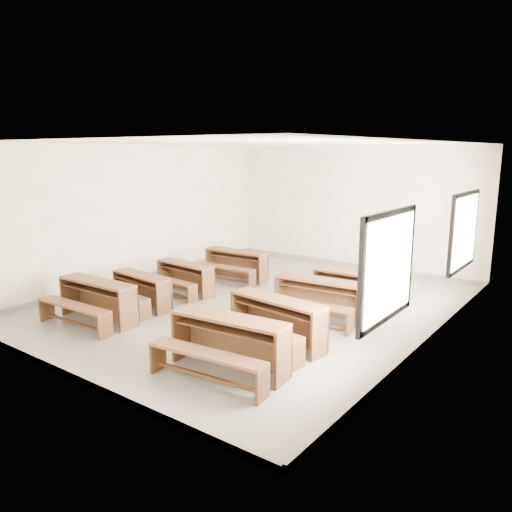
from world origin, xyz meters
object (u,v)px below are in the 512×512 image
Objects in this scene: desk_set_4 at (227,340)px; desk_set_6 at (318,296)px; desk_set_1 at (140,288)px; desk_set_5 at (275,318)px; desk_set_3 at (235,263)px; desk_set_2 at (184,276)px; desk_set_0 at (95,298)px; desk_set_7 at (349,286)px.

desk_set_4 is 2.72m from desk_set_6.
desk_set_6 is (3.18, 1.49, 0.05)m from desk_set_1.
desk_set_5 reaches higher than desk_set_6.
desk_set_1 is at bearing 153.96° from desk_set_4.
desk_set_4 reaches higher than desk_set_3.
desk_set_3 reaches higher than desk_set_2.
desk_set_7 is (3.24, 3.66, -0.05)m from desk_set_0.
desk_set_0 is 0.95× the size of desk_set_5.
desk_set_5 is 2.65m from desk_set_7.
desk_set_2 is at bearing 137.71° from desk_set_4.
desk_set_4 reaches higher than desk_set_2.
desk_set_0 is at bearing -83.60° from desk_set_1.
desk_set_0 is at bearing -156.56° from desk_set_5.
desk_set_4 is (3.14, -4.05, 0.04)m from desk_set_3.
desk_set_7 is (-0.02, 2.65, -0.05)m from desk_set_5.
desk_set_6 is at bearing 8.35° from desk_set_2.
desk_set_7 is at bearing 46.66° from desk_set_0.
desk_set_4 is (3.29, -1.23, 0.07)m from desk_set_1.
desk_set_6 is at bearing -97.32° from desk_set_7.
desk_set_2 is 0.99× the size of desk_set_7.
desk_set_4 reaches higher than desk_set_6.
desk_set_1 is 3.27m from desk_set_5.
desk_set_0 is 1.04× the size of desk_set_3.
desk_set_6 is (3.20, 0.24, 0.05)m from desk_set_2.
desk_set_5 reaches higher than desk_set_2.
desk_set_5 is at bearing -91.64° from desk_set_6.
desk_set_0 is 4.05m from desk_set_6.
desk_set_2 is 3.53m from desk_set_5.
desk_set_1 is 0.84× the size of desk_set_4.
desk_set_2 is 0.84× the size of desk_set_4.
desk_set_2 is at bearing 89.03° from desk_set_0.
desk_set_2 is 0.88× the size of desk_set_6.
desk_set_0 is 1.11× the size of desk_set_7.
desk_set_0 is 0.98× the size of desk_set_6.
desk_set_1 is 3.51m from desk_set_4.
desk_set_0 is 0.93× the size of desk_set_4.
desk_set_7 is at bearing 81.11° from desk_set_6.
desk_set_4 is at bearing -55.99° from desk_set_3.
desk_set_7 reaches higher than desk_set_1.
desk_set_3 is 0.92× the size of desk_set_5.
desk_set_1 is at bearing 88.98° from desk_set_0.
desk_set_2 is at bearing 165.05° from desk_set_5.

